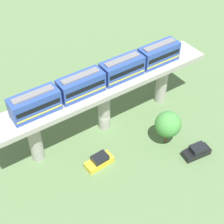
% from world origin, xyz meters
% --- Properties ---
extents(ground_plane, '(120.00, 120.00, 0.00)m').
position_xyz_m(ground_plane, '(0.00, 0.00, 0.00)').
color(ground_plane, '#5B7A4C').
extents(viaduct, '(5.20, 35.80, 8.56)m').
position_xyz_m(viaduct, '(0.00, 0.00, 6.62)').
color(viaduct, '#A8A59E').
rests_on(viaduct, ground).
extents(train, '(2.64, 27.45, 3.24)m').
position_xyz_m(train, '(0.00, -0.20, 10.09)').
color(train, '#2D4CA5').
rests_on(train, viaduct).
extents(parked_car_black, '(2.38, 4.41, 1.76)m').
position_xyz_m(parked_car_black, '(12.75, 8.04, 0.74)').
color(parked_car_black, black).
rests_on(parked_car_black, ground).
extents(parked_car_yellow, '(2.00, 4.28, 1.76)m').
position_xyz_m(parked_car_yellow, '(6.19, -4.91, 0.74)').
color(parked_car_yellow, yellow).
rests_on(parked_car_yellow, ground).
extents(tree_near_viaduct, '(3.96, 3.96, 5.84)m').
position_xyz_m(tree_near_viaduct, '(8.19, 5.95, 3.84)').
color(tree_near_viaduct, brown).
rests_on(tree_near_viaduct, ground).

